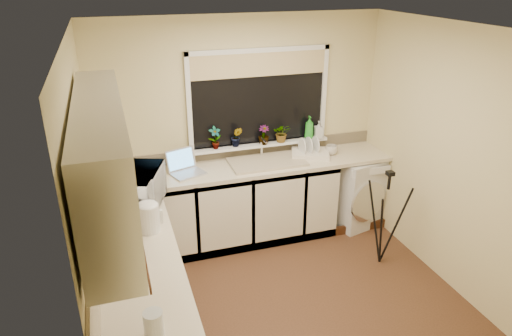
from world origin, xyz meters
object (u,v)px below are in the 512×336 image
object	(u,v)px
plant_a	(215,138)
tripod	(385,218)
plant_b	(237,137)
dish_rack	(310,154)
glass_jug	(154,324)
cup_back	(331,150)
plant_c	(264,135)
microwave	(136,189)
kettle	(149,218)
soap_bottle_green	(309,128)
soap_bottle_clear	(319,130)
cup_left	(136,277)
plant_d	(282,133)
washing_machine	(355,189)
laptop	(185,167)
steel_jar	(140,265)

from	to	relation	value
plant_a	tripod	bearing A→B (deg)	-37.01
tripod	plant_b	bearing A→B (deg)	152.13
plant_b	tripod	bearing A→B (deg)	-42.17
dish_rack	glass_jug	xyz separation A→B (m)	(-2.01, -2.30, 0.05)
cup_back	plant_c	bearing A→B (deg)	166.29
microwave	plant_b	bearing A→B (deg)	-35.48
kettle	soap_bottle_green	size ratio (longest dim) A/B	0.87
soap_bottle_clear	cup_back	size ratio (longest dim) A/B	1.46
kettle	cup_left	world-z (taller)	kettle
tripod	plant_d	world-z (taller)	plant_d
kettle	soap_bottle_clear	bearing A→B (deg)	31.10
glass_jug	soap_bottle_green	xyz separation A→B (m)	(2.06, 2.47, 0.20)
washing_machine	laptop	size ratio (longest dim) A/B	2.08
tripod	cup_left	size ratio (longest dim) A/B	10.88
kettle	plant_c	bearing A→B (deg)	41.74
laptop	washing_machine	bearing A→B (deg)	-20.29
kettle	plant_c	world-z (taller)	plant_c
dish_rack	plant_c	distance (m)	0.57
soap_bottle_green	glass_jug	bearing A→B (deg)	-129.88
plant_c	plant_d	distance (m)	0.22
tripod	plant_b	xyz separation A→B (m)	(-1.24, 1.12, 0.64)
soap_bottle_clear	washing_machine	bearing A→B (deg)	-27.24
dish_rack	laptop	bearing A→B (deg)	-157.85
plant_b	cup_back	xyz separation A→B (m)	(1.06, -0.20, -0.21)
laptop	glass_jug	world-z (taller)	laptop
microwave	soap_bottle_green	world-z (taller)	soap_bottle_green
laptop	plant_b	size ratio (longest dim) A/B	1.83
steel_jar	cup_back	size ratio (longest dim) A/B	0.72
laptop	plant_b	bearing A→B (deg)	-1.55
steel_jar	plant_c	bearing A→B (deg)	49.50
plant_a	soap_bottle_green	distance (m)	1.11
dish_rack	steel_jar	distance (m)	2.61
plant_a	laptop	bearing A→B (deg)	-153.21
kettle	cup_left	bearing A→B (deg)	-103.57
kettle	microwave	bearing A→B (deg)	96.94
dish_rack	plant_a	world-z (taller)	plant_a
washing_machine	kettle	world-z (taller)	kettle
laptop	cup_back	distance (m)	1.68
tripod	steel_jar	size ratio (longest dim) A/B	10.64
plant_d	cup_back	bearing A→B (deg)	-18.99
plant_c	plant_a	bearing A→B (deg)	178.40
plant_a	microwave	bearing A→B (deg)	-138.84
soap_bottle_green	cup_back	world-z (taller)	soap_bottle_green
steel_jar	plant_d	distance (m)	2.51
tripod	plant_a	xyz separation A→B (m)	(-1.48, 1.12, 0.65)
plant_a	plant_c	world-z (taller)	plant_a
laptop	kettle	xyz separation A→B (m)	(-0.48, -1.08, 0.05)
tripod	cup_back	xyz separation A→B (m)	(-0.17, 0.92, 0.43)
dish_rack	cup_back	distance (m)	0.26
plant_b	cup_left	distance (m)	2.32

